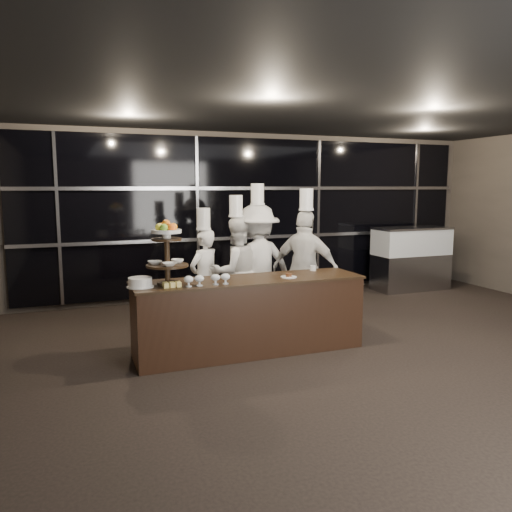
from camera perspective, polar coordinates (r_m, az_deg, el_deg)
name	(u,v)px	position (r m, az deg, el deg)	size (l,w,h in m)	color
room	(449,244)	(5.05, 21.24, 1.32)	(10.00, 10.00, 10.00)	black
window_wall	(260,215)	(9.31, 0.46, 4.69)	(8.60, 0.10, 2.80)	black
buffet_counter	(249,315)	(6.18, -0.75, -6.75)	(2.84, 0.74, 0.92)	black
display_stand	(167,248)	(5.76, -10.16, 0.89)	(0.48, 0.48, 0.74)	black
compotes	(207,278)	(5.69, -5.59, -2.55)	(0.54, 0.11, 0.12)	silver
layer_cake	(140,282)	(5.72, -13.10, -2.96)	(0.30, 0.30, 0.11)	white
pastry_squares	(172,285)	(5.66, -9.58, -3.23)	(0.19, 0.13, 0.05)	#EFDA75
small_plate	(289,276)	(6.17, 3.76, -2.33)	(0.20, 0.20, 0.05)	white
chef_cup	(313,268)	(6.70, 6.54, -1.37)	(0.08, 0.08, 0.07)	white
display_case	(411,255)	(10.31, 17.30, 0.09)	(1.51, 0.66, 1.24)	#A5A5AA
chef_a	(204,276)	(7.20, -5.92, -2.32)	(0.62, 0.56, 1.73)	white
chef_b	(236,271)	(7.21, -2.27, -1.73)	(0.84, 0.68, 1.91)	white
chef_c	(257,265)	(7.32, 0.16, -0.98)	(1.22, 0.80, 2.08)	silver
chef_d	(305,268)	(7.18, 5.67, -1.41)	(0.98, 1.02, 2.01)	white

